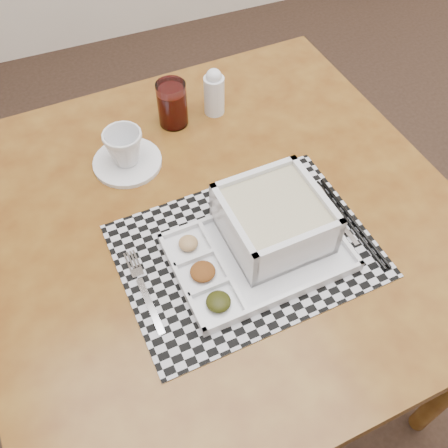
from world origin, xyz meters
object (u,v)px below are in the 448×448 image
(cup, at_px, (124,147))
(juice_glass, at_px, (172,105))
(dining_table, at_px, (220,234))
(serving_tray, at_px, (269,229))
(creamer_bottle, at_px, (214,92))

(cup, bearing_deg, juice_glass, 30.29)
(dining_table, distance_m, serving_tray, 0.17)
(creamer_bottle, bearing_deg, juice_glass, 179.76)
(cup, bearing_deg, serving_tray, -60.96)
(dining_table, distance_m, juice_glass, 0.32)
(serving_tray, xyz_separation_m, cup, (-0.19, 0.31, 0.01))
(cup, distance_m, creamer_bottle, 0.26)
(dining_table, bearing_deg, serving_tray, -61.25)
(cup, height_order, creamer_bottle, creamer_bottle)
(serving_tray, distance_m, juice_glass, 0.40)
(dining_table, relative_size, serving_tray, 3.02)
(dining_table, relative_size, creamer_bottle, 8.41)
(dining_table, distance_m, creamer_bottle, 0.34)
(cup, bearing_deg, creamer_bottle, 17.60)
(cup, distance_m, juice_glass, 0.16)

